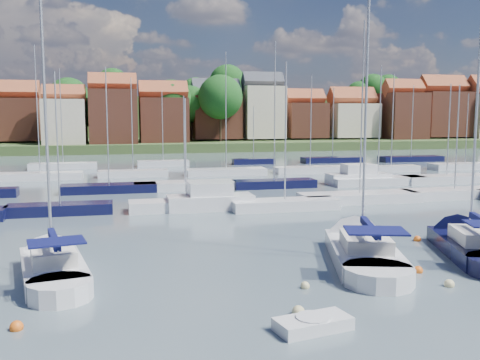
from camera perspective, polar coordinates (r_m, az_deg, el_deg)
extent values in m
plane|color=#4B5E67|center=(64.36, -1.52, 0.13)|extent=(260.00, 260.00, 0.00)
cube|color=silver|center=(27.53, -19.29, -9.31)|extent=(3.99, 7.05, 1.20)
cone|color=silver|center=(31.53, -19.92, -7.26)|extent=(3.33, 3.70, 2.77)
cylinder|color=silver|center=(24.36, -18.64, -11.44)|extent=(3.24, 3.24, 1.20)
cube|color=silver|center=(26.83, -19.30, -7.63)|extent=(2.43, 3.09, 0.70)
cylinder|color=#B2B2B7|center=(26.93, -19.97, 4.89)|extent=(0.14, 0.14, 12.30)
cylinder|color=#B2B2B7|center=(25.74, -19.20, -6.30)|extent=(0.80, 3.64, 0.10)
cube|color=#0D1041|center=(25.70, -19.22, -5.98)|extent=(0.96, 3.50, 0.35)
cube|color=#0D1041|center=(24.50, -19.00, -6.24)|extent=(2.63, 2.08, 0.08)
cube|color=silver|center=(29.55, 13.02, -7.96)|extent=(5.39, 8.55, 1.20)
cone|color=silver|center=(34.30, 11.64, -5.82)|extent=(4.25, 4.63, 3.31)
cylinder|color=silver|center=(25.80, 14.50, -10.24)|extent=(4.10, 4.10, 1.20)
cube|color=silver|center=(28.79, 13.26, -6.42)|extent=(3.15, 3.82, 0.70)
cylinder|color=#B2B2B7|center=(29.09, 13.28, 7.63)|extent=(0.14, 0.14, 14.70)
cylinder|color=#B2B2B7|center=(27.54, 13.70, -5.24)|extent=(1.33, 4.26, 0.10)
cube|color=#0D1041|center=(27.51, 13.71, -4.93)|extent=(1.46, 4.11, 0.35)
cube|color=#0D1041|center=(26.10, 14.28, -5.26)|extent=(3.25, 2.69, 0.08)
cube|color=black|center=(32.71, 23.53, -6.91)|extent=(5.17, 7.98, 1.20)
cone|color=black|center=(37.00, 21.24, -5.22)|extent=(4.02, 4.36, 3.08)
cube|color=silver|center=(32.03, 23.91, -5.48)|extent=(2.99, 3.59, 0.70)
cylinder|color=#B2B2B7|center=(32.30, 23.91, 6.52)|extent=(0.14, 0.14, 14.00)
cube|color=silver|center=(20.34, 7.79, -15.06)|extent=(2.98, 1.81, 0.55)
cylinder|color=silver|center=(20.28, 7.80, -14.66)|extent=(1.29, 1.29, 0.35)
sphere|color=#D85914|center=(21.84, -22.72, -14.52)|extent=(0.49, 0.49, 0.49)
sphere|color=beige|center=(21.76, 6.24, -14.06)|extent=(0.52, 0.52, 0.52)
sphere|color=beige|center=(24.81, 6.95, -11.38)|extent=(0.41, 0.41, 0.41)
sphere|color=beige|center=(26.63, 21.41, -10.53)|extent=(0.47, 0.47, 0.47)
sphere|color=#D85914|center=(35.04, 18.37, -6.19)|extent=(0.46, 0.46, 0.46)
sphere|color=#D85914|center=(28.33, 18.46, -9.34)|extent=(0.46, 0.46, 0.46)
cube|color=black|center=(44.06, -18.63, -3.05)|extent=(8.01, 2.24, 1.00)
cylinder|color=#B2B2B7|center=(43.46, -18.92, 4.21)|extent=(0.12, 0.12, 10.16)
cube|color=silver|center=(43.81, -5.75, -2.76)|extent=(9.22, 2.58, 1.00)
cylinder|color=#B2B2B7|center=(43.26, -5.83, 3.24)|extent=(0.12, 0.12, 8.18)
cube|color=silver|center=(43.94, 4.80, -2.72)|extent=(8.78, 2.46, 1.00)
cylinder|color=#B2B2B7|center=(43.32, 4.88, 5.16)|extent=(0.12, 0.12, 11.06)
cube|color=silver|center=(48.61, 12.63, -1.92)|extent=(10.79, 3.02, 1.00)
cylinder|color=#B2B2B7|center=(48.03, 12.89, 7.48)|extent=(0.12, 0.12, 14.87)
cube|color=silver|center=(53.80, 21.89, -1.40)|extent=(10.13, 2.84, 1.00)
cylinder|color=#B2B2B7|center=(53.32, 22.15, 4.24)|extent=(0.12, 0.12, 9.59)
cube|color=silver|center=(43.87, -3.18, -2.52)|extent=(7.00, 2.60, 1.40)
cube|color=silver|center=(43.69, -3.19, -1.10)|extent=(3.50, 2.20, 1.30)
cube|color=black|center=(54.80, -13.78, -0.94)|extent=(9.30, 2.60, 1.00)
cylinder|color=#B2B2B7|center=(54.30, -13.98, 5.60)|extent=(0.12, 0.12, 11.48)
cube|color=silver|center=(55.55, -5.91, -0.66)|extent=(10.40, 2.91, 1.00)
cylinder|color=#B2B2B7|center=(55.11, -5.97, 4.38)|extent=(0.12, 0.12, 8.77)
cube|color=black|center=(56.74, 3.67, -0.47)|extent=(8.80, 2.46, 1.00)
cylinder|color=#B2B2B7|center=(56.25, 3.73, 7.29)|extent=(0.12, 0.12, 14.33)
cube|color=silver|center=(61.08, 14.48, -0.14)|extent=(10.73, 3.00, 1.00)
cylinder|color=#B2B2B7|center=(60.63, 14.68, 6.03)|extent=(0.12, 0.12, 12.14)
cube|color=silver|center=(65.20, 21.15, 0.05)|extent=(10.48, 2.93, 1.00)
cylinder|color=#B2B2B7|center=(64.80, 21.38, 5.00)|extent=(0.12, 0.12, 10.28)
cube|color=silver|center=(60.95, 12.51, 0.04)|extent=(7.00, 2.60, 1.40)
cube|color=silver|center=(60.83, 12.53, 1.07)|extent=(3.50, 2.20, 1.30)
cube|color=silver|center=(67.89, -20.53, 0.34)|extent=(9.71, 2.72, 1.00)
cylinder|color=#B2B2B7|center=(67.47, -20.83, 7.05)|extent=(0.12, 0.12, 14.88)
cube|color=silver|center=(67.58, -11.32, 0.63)|extent=(8.49, 2.38, 1.00)
cylinder|color=#B2B2B7|center=(67.18, -11.45, 5.85)|extent=(0.12, 0.12, 11.31)
cube|color=silver|center=(68.15, -1.49, 0.82)|extent=(10.16, 2.85, 1.00)
cylinder|color=#B2B2B7|center=(67.74, -1.51, 7.39)|extent=(0.12, 0.12, 14.59)
cube|color=silver|center=(71.37, 7.49, 1.04)|extent=(9.53, 2.67, 1.00)
cylinder|color=#B2B2B7|center=(70.98, 7.57, 6.23)|extent=(0.12, 0.12, 11.91)
cube|color=silver|center=(74.66, 15.80, 1.10)|extent=(7.62, 2.13, 1.00)
cylinder|color=#B2B2B7|center=(74.28, 15.97, 6.14)|extent=(0.12, 0.12, 12.13)
cube|color=silver|center=(81.99, 22.86, 1.33)|extent=(10.17, 2.85, 1.00)
cylinder|color=#B2B2B7|center=(81.68, 23.04, 5.08)|extent=(0.12, 0.12, 9.73)
cube|color=silver|center=(79.92, -18.34, 1.39)|extent=(9.24, 2.59, 1.00)
cylinder|color=#B2B2B7|center=(79.57, -18.54, 6.47)|extent=(0.12, 0.12, 13.17)
cube|color=silver|center=(80.55, -8.20, 1.72)|extent=(7.57, 2.12, 1.00)
cylinder|color=#B2B2B7|center=(80.22, -8.27, 5.72)|extent=(0.12, 0.12, 10.24)
cube|color=black|center=(83.01, 1.45, 1.95)|extent=(6.58, 1.84, 1.00)
cylinder|color=#B2B2B7|center=(82.72, 1.46, 5.06)|extent=(0.12, 0.12, 8.01)
cube|color=black|center=(87.08, 9.82, 2.09)|extent=(9.92, 2.78, 1.00)
cylinder|color=#B2B2B7|center=(86.77, 9.90, 6.02)|extent=(0.12, 0.12, 10.92)
cube|color=black|center=(92.14, 17.76, 2.13)|extent=(10.55, 2.95, 1.00)
cylinder|color=#B2B2B7|center=(91.84, 17.91, 6.02)|extent=(0.12, 0.12, 11.51)
cube|color=#3E5028|center=(140.40, -7.72, 3.99)|extent=(200.00, 70.00, 3.00)
cube|color=#3E5028|center=(165.14, -8.54, 6.07)|extent=(200.00, 60.00, 14.00)
cube|color=brown|center=(122.27, -22.92, 5.98)|extent=(10.37, 9.97, 8.73)
cube|color=brown|center=(122.34, -23.05, 8.61)|extent=(10.57, 5.13, 5.13)
cube|color=beige|center=(112.12, -18.17, 5.88)|extent=(8.09, 8.80, 8.96)
cube|color=brown|center=(112.16, -18.28, 8.68)|extent=(8.25, 4.00, 4.00)
cube|color=brown|center=(112.58, -13.35, 6.56)|extent=(9.36, 10.17, 10.97)
cube|color=brown|center=(112.73, -13.45, 9.93)|extent=(9.54, 4.63, 4.63)
cube|color=brown|center=(114.69, -8.15, 6.30)|extent=(9.90, 8.56, 9.42)
cube|color=brown|center=(114.76, -8.20, 9.26)|extent=(10.10, 4.90, 4.90)
cube|color=brown|center=(121.23, -2.58, 6.71)|extent=(10.59, 8.93, 9.49)
cube|color=#383A42|center=(121.34, -2.60, 9.56)|extent=(10.80, 5.24, 5.24)
cube|color=beige|center=(122.74, 2.40, 7.22)|extent=(9.01, 8.61, 11.65)
cube|color=#383A42|center=(122.95, 2.42, 10.45)|extent=(9.19, 4.46, 4.46)
cube|color=brown|center=(127.04, 6.84, 6.35)|extent=(9.10, 9.34, 8.00)
cube|color=brown|center=(127.08, 6.88, 8.65)|extent=(9.28, 4.50, 4.50)
cube|color=beige|center=(131.10, 11.79, 6.24)|extent=(10.86, 9.59, 7.88)
cube|color=brown|center=(131.13, 11.84, 8.55)|extent=(11.07, 5.37, 5.37)
cube|color=brown|center=(134.09, 16.90, 6.51)|extent=(9.18, 9.96, 10.97)
cube|color=brown|center=(134.21, 17.00, 9.33)|extent=(9.36, 4.54, 4.54)
cube|color=brown|center=(141.16, 20.70, 6.58)|extent=(11.39, 9.67, 10.76)
cube|color=brown|center=(141.31, 20.82, 9.32)|extent=(11.62, 5.64, 5.64)
cylinder|color=#382619|center=(154.56, 13.91, 7.18)|extent=(0.50, 0.50, 4.47)
sphere|color=#1E5A1C|center=(154.70, 13.98, 9.43)|extent=(8.18, 8.18, 8.18)
cylinder|color=#382619|center=(119.71, -5.18, 5.19)|extent=(0.50, 0.50, 4.46)
sphere|color=#1E5A1C|center=(119.66, -5.21, 8.08)|extent=(8.15, 8.15, 8.15)
cylinder|color=#382619|center=(139.11, -1.35, 7.44)|extent=(0.50, 0.50, 5.15)
sphere|color=#1E5A1C|center=(139.32, -1.36, 10.31)|extent=(9.41, 9.41, 9.41)
cylinder|color=#382619|center=(138.95, -13.37, 7.29)|extent=(0.50, 0.50, 4.56)
sphere|color=#1E5A1C|center=(139.13, -13.45, 9.84)|extent=(8.34, 8.34, 8.34)
cylinder|color=#382619|center=(128.38, -17.70, 5.17)|extent=(0.50, 0.50, 5.15)
sphere|color=#1E5A1C|center=(128.37, -17.81, 8.28)|extent=(9.42, 9.42, 9.42)
cylinder|color=#382619|center=(130.10, -1.18, 5.22)|extent=(0.50, 0.50, 3.77)
sphere|color=#1E5A1C|center=(130.03, -1.19, 7.47)|extent=(6.89, 6.89, 6.89)
cylinder|color=#382619|center=(115.67, -2.09, 5.33)|extent=(0.50, 0.50, 5.21)
sphere|color=#1E5A1C|center=(115.66, -2.11, 8.84)|extent=(9.53, 9.53, 9.53)
cylinder|color=#382619|center=(144.94, 18.15, 4.90)|extent=(0.50, 0.50, 2.97)
sphere|color=#1E5A1C|center=(144.86, 18.21, 6.50)|extent=(5.44, 5.44, 5.44)
cylinder|color=#382619|center=(117.01, -7.28, 5.21)|extent=(0.50, 0.50, 4.84)
sphere|color=#1E5A1C|center=(116.98, -7.34, 8.43)|extent=(8.85, 8.85, 8.85)
cylinder|color=#382619|center=(152.95, 12.49, 7.09)|extent=(0.50, 0.50, 3.72)
sphere|color=#1E5A1C|center=(153.05, 12.54, 8.98)|extent=(6.80, 6.80, 6.80)
cylinder|color=#382619|center=(134.48, 16.91, 5.03)|extent=(0.50, 0.50, 4.05)
sphere|color=#1E5A1C|center=(134.42, 16.99, 7.37)|extent=(7.40, 7.40, 7.40)
cylinder|color=#382619|center=(137.30, -4.77, 7.14)|extent=(0.50, 0.50, 3.93)
sphere|color=#1E5A1C|center=(137.41, -4.80, 9.37)|extent=(7.19, 7.19, 7.19)
cylinder|color=#382619|center=(130.25, 6.55, 5.19)|extent=(0.50, 0.50, 3.82)
sphere|color=#1E5A1C|center=(130.18, 6.58, 7.47)|extent=(6.99, 6.99, 6.99)
cylinder|color=#382619|center=(115.95, -15.31, 4.66)|extent=(0.50, 0.50, 3.48)
sphere|color=#1E5A1C|center=(115.86, -15.39, 6.99)|extent=(6.37, 6.37, 6.37)
cylinder|color=#382619|center=(143.76, 16.39, 4.96)|extent=(0.50, 0.50, 2.99)
sphere|color=#1E5A1C|center=(143.68, 16.44, 6.57)|extent=(5.46, 5.46, 5.46)
cylinder|color=#382619|center=(122.83, -5.30, 4.95)|extent=(0.50, 0.50, 3.25)
sphere|color=#1E5A1C|center=(122.74, -5.33, 7.01)|extent=(5.94, 5.94, 5.94)
cylinder|color=#382619|center=(123.83, -8.48, 4.86)|extent=(0.50, 0.50, 2.98)
sphere|color=#1E5A1C|center=(123.74, -8.51, 6.74)|extent=(5.46, 5.46, 5.46)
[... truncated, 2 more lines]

